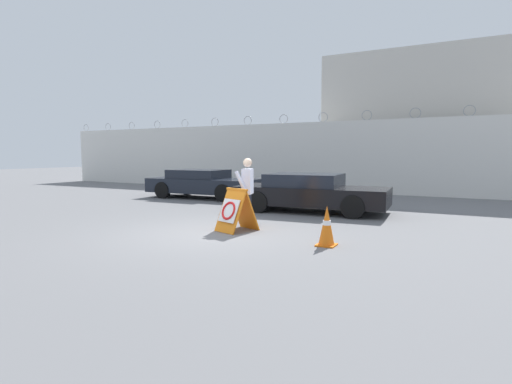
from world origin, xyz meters
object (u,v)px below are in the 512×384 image
at_px(barricade_sign, 235,210).
at_px(parked_car_rear_sedan, 310,192).
at_px(parked_car_front_coupe, 203,183).
at_px(traffic_cone_near, 327,226).
at_px(security_guard, 247,189).

bearing_deg(barricade_sign, parked_car_rear_sedan, 102.70).
xyz_separation_m(parked_car_front_coupe, parked_car_rear_sedan, (5.34, -1.72, 0.00)).
distance_m(barricade_sign, traffic_cone_near, 2.44).
height_order(security_guard, traffic_cone_near, security_guard).
distance_m(parked_car_front_coupe, parked_car_rear_sedan, 5.61).
distance_m(barricade_sign, parked_car_front_coupe, 7.42).
height_order(security_guard, parked_car_front_coupe, security_guard).
distance_m(barricade_sign, parked_car_rear_sedan, 3.89).
xyz_separation_m(barricade_sign, parked_car_rear_sedan, (0.45, 3.87, 0.11)).
bearing_deg(security_guard, parked_car_rear_sedan, 154.91).
bearing_deg(parked_car_front_coupe, security_guard, -47.61).
bearing_deg(parked_car_front_coupe, traffic_cone_near, -42.09).
bearing_deg(barricade_sign, security_guard, 113.45).
bearing_deg(traffic_cone_near, parked_car_front_coupe, 140.19).
bearing_deg(parked_car_rear_sedan, security_guard, -102.89).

